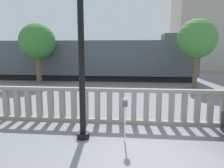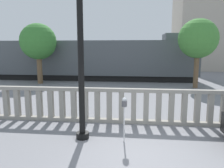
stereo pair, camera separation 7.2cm
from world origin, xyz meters
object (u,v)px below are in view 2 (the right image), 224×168
parking_meter (124,106)px  train_near (79,59)px  tree_right (38,42)px  tree_left (198,39)px  lamppost (80,43)px  train_far (159,57)px

parking_meter → train_near: (-5.16, 14.11, 0.77)m
parking_meter → tree_right: tree_right is taller
tree_left → tree_right: size_ratio=1.02×
train_near → tree_right: 4.24m
lamppost → tree_left: 12.04m
train_far → tree_right: bearing=-127.3°
train_near → lamppost: bearing=-74.9°
lamppost → train_far: bearing=78.9°
tree_left → train_near: bearing=159.8°
parking_meter → tree_left: tree_left is taller
train_near → train_far: bearing=54.1°
train_near → tree_left: size_ratio=4.35×
lamppost → tree_left: bearing=58.6°
parking_meter → tree_left: bearing=64.9°
tree_right → lamppost: bearing=-59.8°
train_near → tree_right: bearing=-132.5°
tree_right → parking_meter: bearing=-55.1°
parking_meter → train_far: bearing=81.9°
lamppost → train_near: (-3.78, 13.97, -1.18)m
train_far → tree_left: 16.16m
train_far → lamppost: bearing=-101.1°
parking_meter → train_far: (3.74, 26.42, 0.60)m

